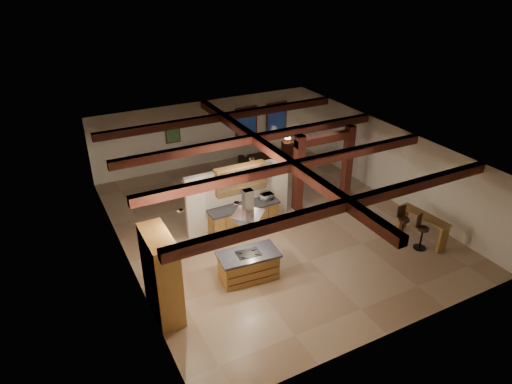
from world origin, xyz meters
TOP-DOWN VIEW (x-y plane):
  - ground at (0.00, 0.00)m, footprint 12.00×12.00m
  - room_walls at (0.00, 0.00)m, footprint 12.00×12.00m
  - ceiling_beams at (0.00, 0.00)m, footprint 10.00×12.00m
  - timber_posts at (2.50, 0.50)m, footprint 2.50×0.30m
  - partition_wall at (-1.00, 0.50)m, footprint 3.80×0.18m
  - pantry_cabinet at (-4.67, -2.60)m, footprint 0.67×1.60m
  - back_counter at (-1.00, 0.11)m, footprint 2.50×0.66m
  - upper_display_cabinet at (-1.00, 0.31)m, footprint 1.80×0.36m
  - range_hood at (-2.06, -2.35)m, footprint 1.10×1.10m
  - back_windows at (2.80, 5.93)m, footprint 2.70×0.07m
  - framed_art at (-1.50, 5.94)m, footprint 0.65×0.05m
  - recessed_cans at (-2.53, -1.93)m, footprint 3.16×2.46m
  - kitchen_island at (-2.06, -2.35)m, footprint 1.82×1.08m
  - dining_table at (-0.05, 2.33)m, footprint 2.03×1.16m
  - sofa at (2.20, 4.94)m, footprint 1.91×0.77m
  - microwave at (-0.10, 0.11)m, footprint 0.44×0.33m
  - bar_counter at (3.94, -3.19)m, footprint 0.61×1.81m
  - side_table at (3.83, 5.24)m, footprint 0.58×0.58m
  - table_lamp at (3.83, 5.24)m, footprint 0.30×0.30m
  - bar_stool_a at (3.53, -3.52)m, footprint 0.43×0.45m
  - bar_stool_b at (3.43, -2.80)m, footprint 0.40×0.40m
  - dining_chairs at (-0.05, 2.33)m, footprint 1.80×1.80m

SIDE VIEW (x-z plane):
  - ground at x=0.00m, z-range 0.00..0.00m
  - sofa at x=2.20m, z-range 0.00..0.55m
  - side_table at x=3.83m, z-range 0.00..0.59m
  - dining_table at x=-0.05m, z-range 0.00..0.71m
  - kitchen_island at x=-2.06m, z-range 0.00..0.87m
  - back_counter at x=-1.00m, z-range 0.01..0.95m
  - bar_stool_b at x=3.43m, z-range 0.01..1.16m
  - dining_chairs at x=-0.05m, z-range 0.01..1.17m
  - bar_stool_a at x=3.53m, z-range 0.01..1.18m
  - bar_counter at x=3.94m, z-range 0.16..1.10m
  - table_lamp at x=3.83m, z-range 0.67..1.02m
  - microwave at x=-0.10m, z-range 0.94..1.16m
  - partition_wall at x=-1.00m, z-range 0.00..2.20m
  - pantry_cabinet at x=-4.67m, z-range 0.00..2.40m
  - back_windows at x=2.80m, z-range 0.65..2.35m
  - framed_art at x=-1.50m, z-range 1.27..2.12m
  - timber_posts at x=2.50m, z-range 0.31..3.21m
  - room_walls at x=0.00m, z-range -4.22..7.78m
  - range_hood at x=-2.06m, z-range 1.08..2.48m
  - upper_display_cabinet at x=-1.00m, z-range 1.37..2.33m
  - ceiling_beams at x=0.00m, z-range 2.62..2.90m
  - recessed_cans at x=-2.53m, z-range 2.85..2.89m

